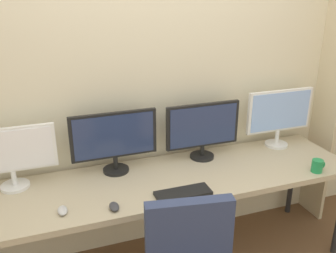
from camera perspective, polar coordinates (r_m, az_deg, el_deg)
The scene contains 10 objects.
wall_back at distance 2.68m, azimuth -2.66°, elevation 6.91°, with size 5.01×0.10×2.60m.
desk at distance 2.54m, azimuth 0.38°, elevation -8.76°, with size 2.61×0.68×0.74m.
monitor_far_left at distance 2.49m, azimuth -23.23°, elevation -3.95°, with size 0.56×0.18×0.41m.
monitor_center_left at distance 2.51m, azimuth -8.31°, elevation -1.88°, with size 0.59×0.18×0.43m.
monitor_center_right at distance 2.71m, azimuth 5.41°, elevation -0.30°, with size 0.56×0.18×0.42m.
monitor_far_right at distance 3.02m, azimuth 16.84°, elevation 1.84°, with size 0.56×0.18×0.46m.
keyboard_main at distance 2.32m, azimuth 2.34°, elevation -10.23°, with size 0.35×0.13×0.02m, color black.
mouse_left_side at distance 2.23m, azimuth -15.99°, elevation -12.36°, with size 0.06×0.10×0.03m, color silver.
mouse_right_side at distance 2.21m, azimuth -8.31°, elevation -12.15°, with size 0.06×0.10×0.03m, color #38383D.
coffee_mug at distance 2.76m, azimuth 22.09°, elevation -5.65°, with size 0.11×0.08×0.09m.
Camera 1 is at (-0.75, -1.47, 1.96)m, focal length 39.45 mm.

